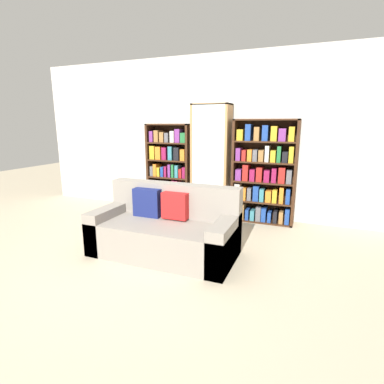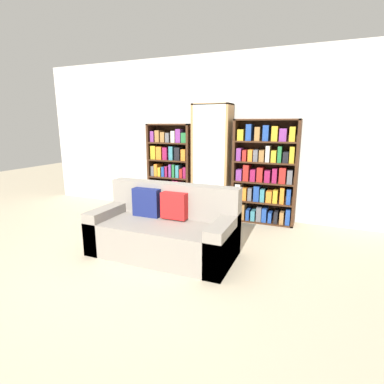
% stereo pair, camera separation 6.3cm
% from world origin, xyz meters
% --- Properties ---
extents(ground_plane, '(16.00, 16.00, 0.00)m').
position_xyz_m(ground_plane, '(0.00, 0.00, 0.00)').
color(ground_plane, beige).
extents(wall_back, '(6.79, 0.06, 2.70)m').
position_xyz_m(wall_back, '(0.00, 2.48, 1.35)').
color(wall_back, beige).
rests_on(wall_back, ground).
extents(couch, '(1.74, 0.82, 0.84)m').
position_xyz_m(couch, '(0.14, 0.57, 0.29)').
color(couch, gray).
rests_on(couch, ground).
extents(bookshelf_left, '(0.81, 0.32, 1.57)m').
position_xyz_m(bookshelf_left, '(-0.62, 2.27, 0.77)').
color(bookshelf_left, '#3D2314').
rests_on(bookshelf_left, ground).
extents(display_cabinet, '(0.62, 0.36, 1.89)m').
position_xyz_m(display_cabinet, '(0.17, 2.25, 0.95)').
color(display_cabinet, '#AD7F4C').
rests_on(display_cabinet, ground).
extents(bookshelf_right, '(1.00, 0.32, 1.64)m').
position_xyz_m(bookshelf_right, '(1.05, 2.27, 0.79)').
color(bookshelf_right, '#3D2314').
rests_on(bookshelf_right, ground).
extents(wine_bottle, '(0.07, 0.07, 0.38)m').
position_xyz_m(wine_bottle, '(0.66, 1.80, 0.16)').
color(wine_bottle, black).
rests_on(wine_bottle, ground).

